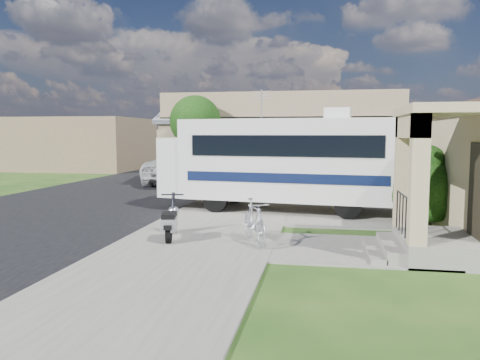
% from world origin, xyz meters
% --- Properties ---
extents(ground, '(120.00, 120.00, 0.00)m').
position_xyz_m(ground, '(0.00, 0.00, 0.00)').
color(ground, '#163A0F').
extents(street_slab, '(9.00, 80.00, 0.02)m').
position_xyz_m(street_slab, '(-7.50, 10.00, 0.01)').
color(street_slab, black).
rests_on(street_slab, ground).
extents(sidewalk_slab, '(4.00, 80.00, 0.06)m').
position_xyz_m(sidewalk_slab, '(-1.00, 10.00, 0.03)').
color(sidewalk_slab, '#636159').
rests_on(sidewalk_slab, ground).
extents(driveway_slab, '(7.00, 6.00, 0.05)m').
position_xyz_m(driveway_slab, '(1.50, 4.50, 0.03)').
color(driveway_slab, '#636159').
rests_on(driveway_slab, ground).
extents(walk_slab, '(4.00, 3.00, 0.05)m').
position_xyz_m(walk_slab, '(3.00, -1.00, 0.03)').
color(walk_slab, '#636159').
rests_on(walk_slab, ground).
extents(warehouse, '(12.50, 8.40, 5.04)m').
position_xyz_m(warehouse, '(0.00, 13.97, 1.99)').
color(warehouse, brown).
rests_on(warehouse, ground).
extents(distant_bldg_far, '(10.00, 8.00, 4.00)m').
position_xyz_m(distant_bldg_far, '(-17.00, 22.00, 2.00)').
color(distant_bldg_far, brown).
rests_on(distant_bldg_far, ground).
extents(distant_bldg_near, '(8.00, 7.00, 3.20)m').
position_xyz_m(distant_bldg_near, '(-15.00, 34.00, 1.60)').
color(distant_bldg_near, brown).
rests_on(distant_bldg_near, ground).
extents(street_tree_a, '(2.44, 2.40, 4.58)m').
position_xyz_m(street_tree_a, '(-3.70, 9.05, 3.25)').
color(street_tree_a, '#2F1F15').
rests_on(street_tree_a, ground).
extents(street_tree_b, '(2.44, 2.40, 4.73)m').
position_xyz_m(street_tree_b, '(-3.70, 19.05, 3.39)').
color(street_tree_b, '#2F1F15').
rests_on(street_tree_b, ground).
extents(street_tree_c, '(2.44, 2.40, 4.42)m').
position_xyz_m(street_tree_c, '(-3.70, 28.05, 3.10)').
color(street_tree_c, '#2F1F15').
rests_on(street_tree_c, ground).
extents(motorhome, '(8.67, 3.59, 4.32)m').
position_xyz_m(motorhome, '(0.67, 4.47, 1.85)').
color(motorhome, silver).
rests_on(motorhome, ground).
extents(shrub, '(2.02, 1.93, 2.48)m').
position_xyz_m(shrub, '(5.15, 2.01, 1.27)').
color(shrub, '#2F1F15').
rests_on(shrub, ground).
extents(scooter, '(0.74, 1.71, 1.13)m').
position_xyz_m(scooter, '(-1.73, -0.83, 0.50)').
color(scooter, black).
rests_on(scooter, ground).
extents(bicycle, '(1.24, 1.87, 1.10)m').
position_xyz_m(bicycle, '(0.47, -0.86, 0.55)').
color(bicycle, '#B5B5BD').
rests_on(bicycle, ground).
extents(pickup_truck, '(3.01, 6.36, 1.75)m').
position_xyz_m(pickup_truck, '(-5.74, 13.05, 0.88)').
color(pickup_truck, silver).
rests_on(pickup_truck, ground).
extents(van, '(3.38, 6.73, 1.88)m').
position_xyz_m(van, '(-6.72, 20.53, 0.94)').
color(van, silver).
rests_on(van, ground).
extents(garden_hose, '(0.35, 0.35, 0.16)m').
position_xyz_m(garden_hose, '(3.82, -0.45, 0.08)').
color(garden_hose, '#146518').
rests_on(garden_hose, ground).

